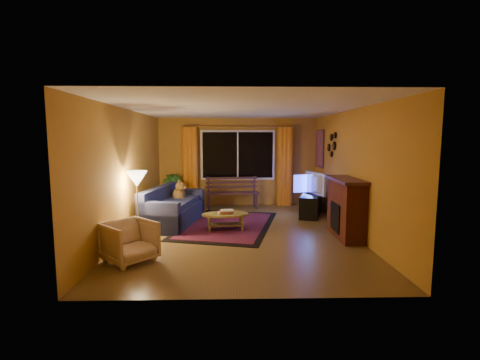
{
  "coord_description": "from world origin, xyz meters",
  "views": [
    {
      "loc": [
        -0.18,
        -6.98,
        1.92
      ],
      "look_at": [
        0.0,
        0.3,
        1.05
      ],
      "focal_mm": 26.0,
      "sensor_mm": 36.0,
      "label": 1
    }
  ],
  "objects_px": {
    "bench": "(232,201)",
    "floor_lamp": "(138,205)",
    "sofa": "(174,205)",
    "coffee_table": "(225,222)",
    "armchair": "(129,240)",
    "tv_console": "(311,205)"
  },
  "relations": [
    {
      "from": "bench",
      "to": "floor_lamp",
      "type": "xyz_separation_m",
      "value": [
        -1.84,
        -2.79,
        0.42
      ]
    },
    {
      "from": "sofa",
      "to": "coffee_table",
      "type": "relative_size",
      "value": 2.09
    },
    {
      "from": "bench",
      "to": "sofa",
      "type": "height_order",
      "value": "sofa"
    },
    {
      "from": "sofa",
      "to": "floor_lamp",
      "type": "xyz_separation_m",
      "value": [
        -0.51,
        -1.1,
        0.22
      ]
    },
    {
      "from": "armchair",
      "to": "floor_lamp",
      "type": "height_order",
      "value": "floor_lamp"
    },
    {
      "from": "sofa",
      "to": "tv_console",
      "type": "bearing_deg",
      "value": 23.3
    },
    {
      "from": "tv_console",
      "to": "floor_lamp",
      "type": "bearing_deg",
      "value": -134.81
    },
    {
      "from": "bench",
      "to": "armchair",
      "type": "xyz_separation_m",
      "value": [
        -1.62,
        -4.15,
        0.14
      ]
    },
    {
      "from": "sofa",
      "to": "coffee_table",
      "type": "xyz_separation_m",
      "value": [
        1.17,
        -0.6,
        -0.24
      ]
    },
    {
      "from": "sofa",
      "to": "armchair",
      "type": "xyz_separation_m",
      "value": [
        -0.29,
        -2.46,
        -0.06
      ]
    },
    {
      "from": "bench",
      "to": "armchair",
      "type": "relative_size",
      "value": 2.03
    },
    {
      "from": "floor_lamp",
      "to": "coffee_table",
      "type": "height_order",
      "value": "floor_lamp"
    },
    {
      "from": "floor_lamp",
      "to": "coffee_table",
      "type": "distance_m",
      "value": 1.82
    },
    {
      "from": "armchair",
      "to": "floor_lamp",
      "type": "xyz_separation_m",
      "value": [
        -0.23,
        1.36,
        0.28
      ]
    },
    {
      "from": "bench",
      "to": "tv_console",
      "type": "height_order",
      "value": "tv_console"
    },
    {
      "from": "sofa",
      "to": "floor_lamp",
      "type": "distance_m",
      "value": 1.24
    },
    {
      "from": "sofa",
      "to": "floor_lamp",
      "type": "height_order",
      "value": "floor_lamp"
    },
    {
      "from": "tv_console",
      "to": "sofa",
      "type": "bearing_deg",
      "value": -147.78
    },
    {
      "from": "armchair",
      "to": "tv_console",
      "type": "height_order",
      "value": "armchair"
    },
    {
      "from": "armchair",
      "to": "tv_console",
      "type": "bearing_deg",
      "value": -4.89
    },
    {
      "from": "tv_console",
      "to": "coffee_table",
      "type": "bearing_deg",
      "value": -128.12
    },
    {
      "from": "armchair",
      "to": "tv_console",
      "type": "distance_m",
      "value": 4.84
    }
  ]
}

